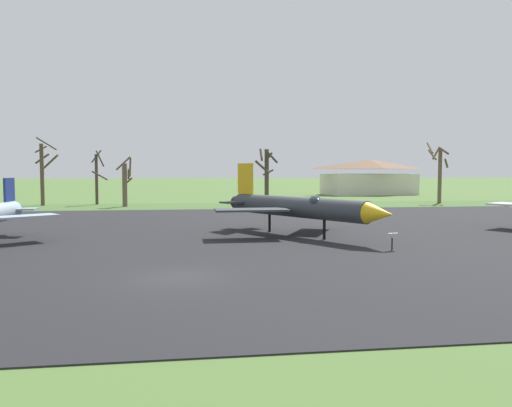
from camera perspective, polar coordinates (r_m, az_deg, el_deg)
name	(u,v)px	position (r m, az deg, el deg)	size (l,w,h in m)	color
ground_plane	(177,278)	(22.50, -9.05, -8.43)	(600.00, 600.00, 0.00)	#4C6B33
asphalt_apron	(180,236)	(36.81, -8.63, -3.63)	(83.93, 48.36, 0.05)	black
grass_verge_strip	(183,206)	(66.85, -8.33, -0.31)	(143.93, 12.00, 0.06)	#42622E
jet_fighter_front_right	(298,207)	(35.97, 4.85, -0.35)	(10.83, 14.00, 5.33)	#33383D
info_placard_front_right	(392,240)	(30.56, 15.28, -3.99)	(0.62, 0.27, 1.08)	black
bare_tree_left_of_center	(43,171)	(72.92, -23.14, 3.44)	(3.24, 4.17, 9.11)	brown
bare_tree_center	(97,177)	(72.61, -17.70, 2.94)	(2.39, 2.42, 7.64)	#42382D
bare_tree_right_of_center	(125,183)	(67.22, -14.70, 2.33)	(2.27, 1.96, 6.66)	brown
bare_tree_far_right	(266,172)	(71.79, 1.20, 3.57)	(3.38, 2.94, 7.94)	#42382D
bare_tree_backdrop_extra	(439,170)	(76.65, 20.16, 3.65)	(3.27, 3.21, 8.91)	brown
visitor_building	(369,177)	(102.13, 12.78, 2.93)	(19.63, 11.57, 7.02)	beige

